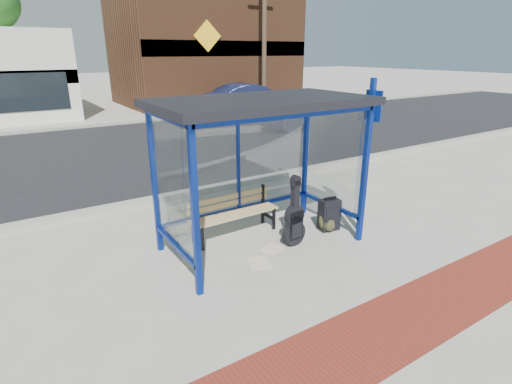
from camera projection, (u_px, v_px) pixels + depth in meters
ground at (262, 244)px, 6.71m from camera, size 120.00×120.00×0.00m
brick_paver_strip at (385, 330)px, 4.65m from camera, size 60.00×1.00×0.01m
curb_near at (191, 193)px, 8.99m from camera, size 60.00×0.25×0.12m
street_asphalt at (127, 150)px, 13.06m from camera, size 60.00×10.00×0.00m
curb_far at (93, 125)px, 17.08m from camera, size 60.00×0.25×0.12m
far_sidewalk at (85, 121)px, 18.61m from camera, size 60.00×4.00×0.01m
bus_shelter at (260, 121)px, 6.08m from camera, size 3.30×1.80×2.42m
storefront_brown at (204, 49)px, 24.38m from camera, size 10.00×7.08×6.40m
tree_right at (238, 16)px, 28.71m from camera, size 3.60×3.60×7.03m
utility_pole_east at (264, 30)px, 20.55m from camera, size 1.60×0.24×8.00m
bench at (233, 212)px, 6.94m from camera, size 1.63×0.43×0.77m
guitar_bag at (294, 222)px, 6.57m from camera, size 0.43×0.16×1.15m
suitcase at (329, 215)px, 7.18m from camera, size 0.39×0.28×0.63m
backpack at (328, 222)px, 7.16m from camera, size 0.36×0.34×0.38m
sign_post at (368, 149)px, 6.74m from camera, size 0.10×0.33×2.67m
newspaper_a at (192, 261)px, 6.19m from camera, size 0.46×0.50×0.01m
newspaper_b at (259, 263)px, 6.12m from camera, size 0.44×0.49×0.01m
newspaper_c at (272, 249)px, 6.57m from camera, size 0.44×0.40×0.01m
parked_car at (251, 99)px, 20.33m from camera, size 4.65×1.63×1.53m
fire_hydrant at (286, 99)px, 23.21m from camera, size 0.34×0.23×0.78m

